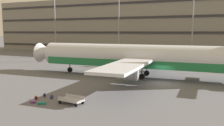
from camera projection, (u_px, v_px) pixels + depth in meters
name	position (u px, v px, depth m)	size (l,w,h in m)	color
ground_plane	(161.00, 83.00, 34.90)	(600.00, 600.00, 0.00)	#5B5B60
terminal_structure	(194.00, 25.00, 76.47)	(150.75, 14.59, 18.89)	gray
airliner	(139.00, 58.00, 39.10)	(39.66, 31.97, 11.14)	silver
light_mast_far_left	(55.00, 12.00, 79.88)	(1.80, 0.50, 24.10)	gray
light_mast_left	(119.00, 10.00, 70.62)	(1.80, 0.50, 24.11)	gray
light_mast_center_left	(194.00, 3.00, 62.11)	(1.80, 0.50, 25.93)	gray
suitcase_large	(33.00, 102.00, 25.26)	(0.77, 0.72, 0.24)	#72388C
suitcase_teal	(42.00, 103.00, 24.77)	(0.89, 0.75, 0.22)	#147266
backpack_black	(45.00, 95.00, 27.47)	(0.39, 0.30, 0.51)	navy
backpack_silver	(36.00, 98.00, 26.47)	(0.40, 0.39, 0.49)	maroon
backpack_scuffed	(51.00, 97.00, 26.70)	(0.42, 0.37, 0.53)	navy
baggage_cart	(71.00, 100.00, 24.85)	(3.35, 1.57, 0.82)	#B7B7BC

